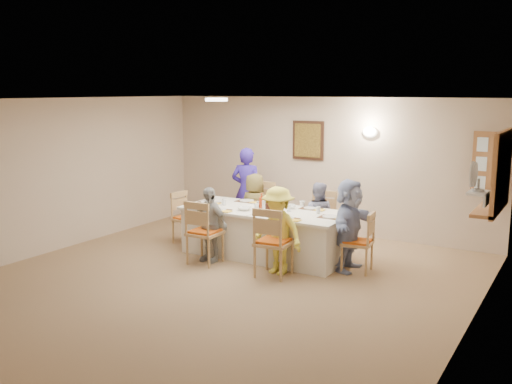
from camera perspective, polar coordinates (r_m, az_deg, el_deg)
The scene contains 49 objects.
ground at distance 7.93m, azimuth -3.97°, elevation -9.17°, with size 7.00×7.00×0.00m, color brown.
room_walls at distance 7.57m, azimuth -4.11°, elevation 1.72°, with size 7.00×7.00×7.00m.
wall_picture at distance 10.68m, azimuth 5.22°, elevation 5.17°, with size 0.62×0.05×0.72m.
wall_sconce at distance 10.19m, azimuth 11.31°, elevation 5.90°, with size 0.26×0.09×0.18m, color white.
ceiling_light at distance 9.29m, azimuth -3.98°, elevation 9.20°, with size 0.36×0.36×0.05m, color white.
serving_hatch at distance 8.68m, azimuth 23.37°, elevation 1.90°, with size 0.06×1.50×1.15m, color brown.
hatch_sill at distance 8.78m, azimuth 22.36°, elevation -1.42°, with size 0.30×1.50×0.05m, color brown.
shutter_door at distance 9.46m, azimuth 22.43°, elevation 2.58°, with size 0.55×0.04×1.00m, color brown.
fan_shelf at distance 7.39m, azimuth 21.32°, elevation -0.07°, with size 0.22×0.36×0.03m, color white.
desk_fan at distance 7.37m, azimuth 21.16°, elevation 1.10°, with size 0.30×0.30×0.28m, color #A5A5A8, non-canonical shape.
dining_table at distance 9.10m, azimuth 0.91°, elevation -4.10°, with size 2.66×1.13×0.76m, color white.
chair_back_left at distance 10.04m, azimuth 0.21°, elevation -1.95°, with size 0.49×0.49×1.03m, color tan, non-canonical shape.
chair_back_right at distance 9.51m, azimuth 6.46°, elevation -2.88°, with size 0.47×0.47×0.97m, color tan, non-canonical shape.
chair_front_left at distance 8.74m, azimuth -5.13°, elevation -3.95°, with size 0.48×0.48×1.00m, color tan, non-canonical shape.
chair_front_right at distance 8.11m, azimuth 1.79°, elevation -4.94°, with size 0.49×0.49×1.02m, color tan, non-canonical shape.
chair_left_end at distance 9.93m, azimuth -6.88°, elevation -2.57°, with size 0.43×0.43×0.89m, color tan, non-canonical shape.
chair_right_end at distance 8.45m, azimuth 10.11°, elevation -4.90°, with size 0.43×0.43×0.90m, color tan, non-canonical shape.
diner_back_left at distance 9.92m, azimuth -0.14°, elevation -1.58°, with size 0.61×0.41×1.21m, color brown.
diner_back_right at distance 9.38m, azimuth 6.17°, elevation -2.50°, with size 0.63×0.53×1.15m, color #7E7FA4.
diner_front_left at distance 8.81m, azimuth -4.68°, elevation -3.24°, with size 0.72×0.37×1.17m, color #9C9C9C.
diner_front_right at distance 8.18m, azimuth 2.20°, elevation -3.89°, with size 0.89×0.61×1.27m, color #F3E549.
diner_right_end at distance 8.44m, azimuth 9.33°, elevation -3.27°, with size 0.41×1.26×1.36m, color #9BA9D4.
caregiver at distance 10.51m, azimuth -0.94°, elevation 0.15°, with size 0.65×0.50×1.59m, color #3523A5.
placemat_fl at distance 8.98m, azimuth -3.74°, elevation -1.81°, with size 0.36×0.27×0.01m, color #472B19.
plate_fl at distance 8.98m, azimuth -3.74°, elevation -1.74°, with size 0.24×0.24×0.02m, color white.
napkin_fl at distance 8.84m, azimuth -2.96°, elevation -1.95°, with size 0.14×0.14×0.01m, color yellow.
placemat_fr at distance 8.38m, azimuth 3.06°, elevation -2.68°, with size 0.35×0.26×0.01m, color #472B19.
plate_fr at distance 8.37m, azimuth 3.06°, elevation -2.61°, with size 0.23×0.23×0.01m, color white.
napkin_fr at distance 8.25m, azimuth 4.00°, elevation -2.83°, with size 0.14×0.14×0.01m, color yellow.
placemat_bl at distance 9.67m, azimuth -0.93°, elevation -0.92°, with size 0.36×0.27×0.01m, color #472B19.
plate_bl at distance 9.67m, azimuth -0.93°, elevation -0.86°, with size 0.24×0.24×0.02m, color white.
napkin_bl at distance 9.54m, azimuth -0.17°, elevation -1.04°, with size 0.13×0.13×0.01m, color yellow.
placemat_br at distance 9.11m, azimuth 5.51°, elevation -1.66°, with size 0.33×0.25×0.01m, color #472B19.
plate_br at distance 9.11m, azimuth 5.51°, elevation -1.60°, with size 0.23×0.23×0.01m, color white.
napkin_br at distance 8.99m, azimuth 6.41°, elevation -1.79°, with size 0.15×0.15×0.01m, color yellow.
placemat_le at distance 9.60m, azimuth -4.79°, elevation -1.04°, with size 0.36×0.27×0.01m, color #472B19.
plate_le at distance 9.60m, azimuth -4.79°, elevation -0.98°, with size 0.25×0.25×0.02m, color white.
napkin_le at distance 9.46m, azimuth -4.08°, elevation -1.16°, with size 0.14×0.14×0.01m, color yellow.
placemat_re at distance 8.53m, azimuth 7.47°, elevation -2.51°, with size 0.34×0.25×0.01m, color #472B19.
plate_re at distance 8.53m, azimuth 7.47°, elevation -2.45°, with size 0.25×0.25×0.02m, color white.
napkin_re at distance 8.42m, azimuth 8.46°, elevation -2.66°, with size 0.13×0.13×0.01m, color yellow.
teacup_a at distance 9.19m, azimuth -4.24°, elevation -1.31°, with size 0.11×0.11×0.08m, color white.
teacup_b at distance 9.30m, azimuth 4.65°, elevation -1.16°, with size 0.10×0.10×0.09m, color white.
bowl_a at distance 8.96m, azimuth -1.18°, elevation -1.67°, with size 0.24×0.24×0.05m, color white.
bowl_b at distance 9.09m, azimuth 3.48°, elevation -1.50°, with size 0.19×0.19×0.05m, color white.
condiment_ketchup at distance 9.03m, azimuth 0.57°, elevation -0.92°, with size 0.11×0.11×0.25m, color #B6340F.
condiment_brown at distance 9.01m, azimuth 1.13°, elevation -1.09°, with size 0.12×0.12×0.21m, color #3E1B10.
condiment_malt at distance 8.91m, azimuth 1.74°, elevation -1.36°, with size 0.14×0.14×0.17m, color #3E1B10.
drinking_glass at distance 9.12m, azimuth 0.26°, elevation -1.26°, with size 0.07×0.07×0.10m, color silver.
Camera 1 is at (4.28, -6.14, 2.62)m, focal length 40.00 mm.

